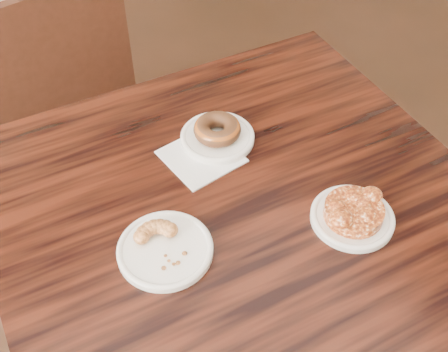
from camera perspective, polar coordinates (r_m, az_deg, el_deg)
cafe_table at (r=1.41m, az=1.73°, el=-13.33°), size 1.11×1.11×0.75m
chair_far at (r=1.93m, az=-17.52°, el=7.80°), size 0.48×0.48×0.90m
napkin at (r=1.20m, az=-2.33°, el=2.00°), size 0.15×0.15×0.00m
plate_donut at (r=1.23m, az=-0.68°, el=3.94°), size 0.16×0.16×0.01m
plate_cruller at (r=1.04m, az=-6.00°, el=-7.48°), size 0.18×0.18×0.01m
plate_fritter at (r=1.11m, az=12.89°, el=-4.16°), size 0.16×0.16×0.01m
glazed_donut at (r=1.22m, az=-0.69°, el=4.78°), size 0.10×0.10×0.04m
apple_fritter at (r=1.09m, az=13.10°, el=-3.34°), size 0.15×0.15×0.04m
cruller_fragment at (r=1.03m, az=-6.08°, el=-6.83°), size 0.10×0.10×0.03m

